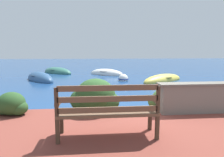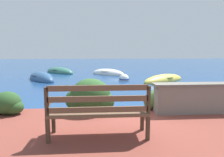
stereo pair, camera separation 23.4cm
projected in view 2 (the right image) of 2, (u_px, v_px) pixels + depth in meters
name	position (u px, v px, depth m)	size (l,w,h in m)	color
ground_plane	(119.00, 115.00, 5.26)	(80.00, 80.00, 0.00)	navy
park_bench	(98.00, 109.00, 3.33)	(1.68, 0.48, 0.93)	#433123
stone_wall	(200.00, 98.00, 4.72)	(2.27, 0.39, 0.71)	slate
hedge_clump_far_left	(7.00, 104.00, 4.62)	(0.78, 0.56, 0.53)	#284C23
hedge_clump_left	(90.00, 97.00, 4.79)	(1.19, 0.86, 0.81)	#284C23
hedge_clump_centre	(160.00, 100.00, 4.99)	(0.79, 0.57, 0.54)	#426B33
hedge_clump_right	(221.00, 101.00, 4.96)	(0.74, 0.53, 0.50)	#426B33
rowboat_nearest	(164.00, 80.00, 11.18)	(3.12, 2.60, 0.69)	#DBC64C
rowboat_mid	(41.00, 79.00, 11.56)	(2.46, 2.94, 0.86)	#2D517A
rowboat_far	(108.00, 74.00, 14.30)	(2.72, 2.49, 0.74)	silver
rowboat_outer	(60.00, 72.00, 15.47)	(2.93, 3.00, 0.79)	#336B5B
mooring_buoy	(124.00, 79.00, 11.44)	(0.61, 0.61, 0.56)	white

